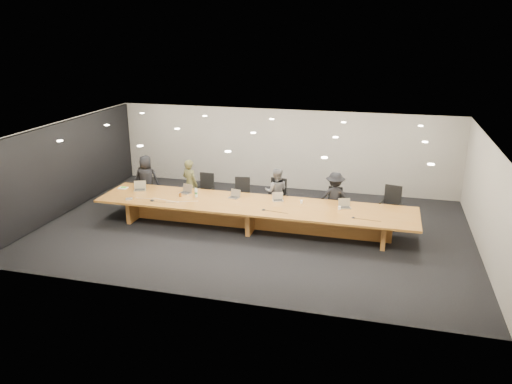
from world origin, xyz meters
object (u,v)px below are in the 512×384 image
(chair_mid_right, at_px, (277,198))
(mic_right, at_px, (353,217))
(chair_left, at_px, (204,191))
(av_box, at_px, (129,199))
(chair_mid_left, at_px, (242,196))
(amber_mug, at_px, (180,195))
(person_b, at_px, (190,184))
(water_bottle, at_px, (196,193))
(laptop_d, at_px, (278,197))
(chair_right, at_px, (334,204))
(person_a, at_px, (146,180))
(laptop_a, at_px, (140,186))
(laptop_e, at_px, (345,204))
(chair_far_right, at_px, (390,206))
(laptop_c, at_px, (234,194))
(chair_far_left, at_px, (142,185))
(laptop_b, at_px, (185,189))
(conference_table, at_px, (253,211))
(paper_cup_near, at_px, (301,202))
(person_d, at_px, (335,197))
(mic_center, at_px, (264,210))
(mic_left, at_px, (152,200))
(paper_cup_far, at_px, (339,208))

(chair_mid_right, height_order, mic_right, chair_mid_right)
(chair_left, height_order, av_box, chair_left)
(chair_mid_left, height_order, amber_mug, chair_mid_left)
(person_b, xyz_separation_m, water_bottle, (0.60, -1.02, 0.08))
(chair_mid_left, distance_m, laptop_d, 1.54)
(person_b, xyz_separation_m, mic_right, (5.17, -1.55, -0.03))
(chair_mid_left, height_order, mic_right, chair_mid_left)
(chair_right, relative_size, person_a, 0.62)
(laptop_a, xyz_separation_m, amber_mug, (1.42, -0.22, -0.09))
(chair_mid_left, height_order, laptop_e, chair_mid_left)
(chair_far_right, bearing_deg, water_bottle, -156.01)
(chair_far_right, height_order, laptop_a, chair_far_right)
(laptop_c, bearing_deg, water_bottle, -156.26)
(chair_far_left, distance_m, chair_far_right, 7.85)
(laptop_e, relative_size, amber_mug, 3.19)
(av_box, bearing_deg, water_bottle, -3.97)
(chair_far_left, xyz_separation_m, mic_right, (6.91, -1.71, 0.21))
(chair_mid_right, distance_m, laptop_c, 1.40)
(chair_right, height_order, mic_right, chair_right)
(laptop_a, xyz_separation_m, laptop_b, (1.45, 0.08, -0.01))
(conference_table, relative_size, chair_far_right, 7.77)
(laptop_b, distance_m, amber_mug, 0.32)
(water_bottle, bearing_deg, mic_right, -6.60)
(conference_table, height_order, chair_mid_right, chair_mid_right)
(water_bottle, relative_size, amber_mug, 2.52)
(person_b, relative_size, laptop_e, 4.95)
(person_b, bearing_deg, paper_cup_near, -170.15)
(laptop_b, xyz_separation_m, av_box, (-1.35, -0.93, -0.12))
(laptop_d, bearing_deg, person_d, 4.91)
(chair_mid_left, xyz_separation_m, mic_center, (1.09, -1.59, 0.21))
(conference_table, height_order, chair_mid_left, chair_mid_left)
(chair_far_right, distance_m, laptop_b, 6.03)
(person_d, relative_size, av_box, 8.07)
(av_box, height_order, mic_center, mic_center)
(laptop_d, relative_size, mic_left, 2.17)
(person_a, distance_m, person_b, 1.53)
(chair_mid_left, xyz_separation_m, laptop_d, (1.30, -0.76, 0.32))
(chair_far_right, distance_m, mic_right, 1.94)
(chair_far_right, bearing_deg, person_d, -161.92)
(conference_table, bearing_deg, laptop_a, 175.43)
(chair_far_left, relative_size, chair_right, 1.12)
(chair_mid_right, height_order, laptop_b, chair_mid_right)
(laptop_c, xyz_separation_m, water_bottle, (-1.09, -0.20, 0.00))
(laptop_a, bearing_deg, conference_table, -25.59)
(chair_far_right, distance_m, paper_cup_far, 1.79)
(mic_left, bearing_deg, chair_far_right, 15.11)
(conference_table, distance_m, laptop_a, 3.69)
(chair_left, height_order, laptop_c, chair_left)
(laptop_e, bearing_deg, chair_right, 95.05)
(conference_table, relative_size, water_bottle, 35.66)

